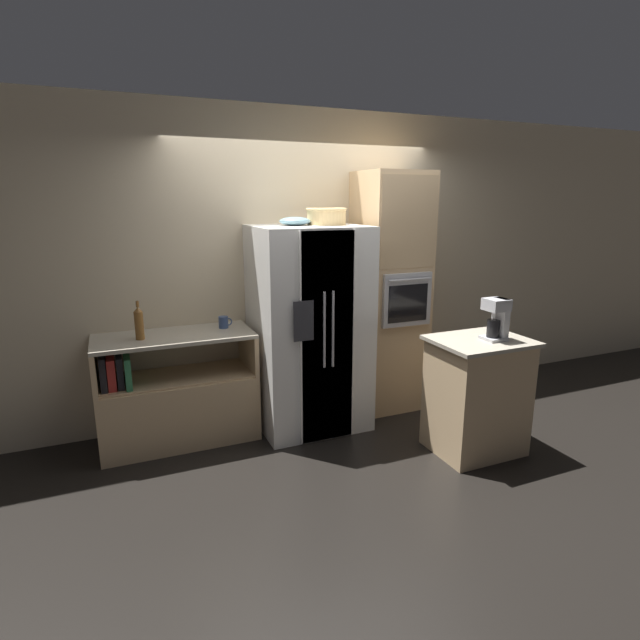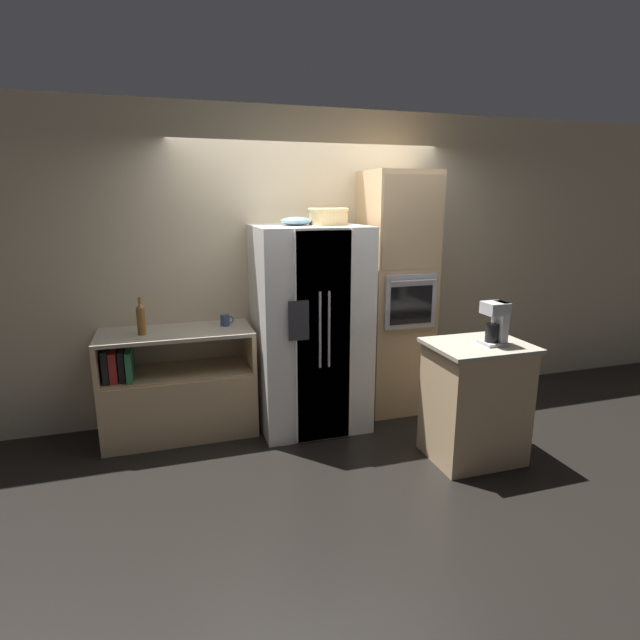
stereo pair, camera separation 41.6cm
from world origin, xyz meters
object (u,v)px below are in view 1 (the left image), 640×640
Objects in this scene: wicker_basket at (326,216)px; coffee_maker at (497,318)px; refrigerator at (309,328)px; fruit_bowl at (295,221)px; mug at (224,322)px; wall_oven at (390,293)px; bottle_tall at (139,323)px.

coffee_maker is (0.96, -1.10, -0.75)m from wicker_basket.
refrigerator is 1.57m from coffee_maker.
wicker_basket reaches higher than refrigerator.
mug is at bearing 168.02° from fruit_bowl.
refrigerator is 5.50× the size of coffee_maker.
fruit_bowl is 2.25× the size of mug.
wall_oven is 1.19m from coffee_maker.
bottle_tall is 2.64× the size of mug.
bottle_tall is at bearing -179.30° from wall_oven.
bottle_tall is 0.95× the size of coffee_maker.
fruit_bowl is (-0.10, 0.05, 0.93)m from refrigerator.
wicker_basket is 3.00× the size of mug.
wall_oven is 8.55× the size of fruit_bowl.
mug is at bearing 165.79° from refrigerator.
bottle_tall is (-1.40, 0.08, 0.17)m from refrigerator.
bottle_tall is 2.79m from coffee_maker.
refrigerator is 0.79× the size of wall_oven.
wall_oven is 1.60m from mug.
fruit_bowl is at bearing 179.61° from wicker_basket.
refrigerator reaches higher than coffee_maker.
coffee_maker reaches higher than mug.
fruit_bowl is 0.81× the size of coffee_maker.
bottle_tall is at bearing 155.96° from coffee_maker.
bottle_tall is at bearing 178.80° from wicker_basket.
wall_oven is 6.41× the size of wicker_basket.
fruit_bowl is at bearing 138.44° from coffee_maker.
coffee_maker is (0.27, -1.16, -0.01)m from wall_oven.
mug is (-1.59, 0.07, -0.15)m from wall_oven.
refrigerator is 0.99m from wicker_basket.
wicker_basket is at bearing 15.16° from refrigerator.
mug is (-0.72, 0.18, 0.08)m from refrigerator.
wicker_basket is at bearing -1.20° from bottle_tall.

